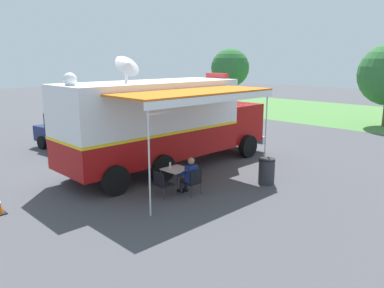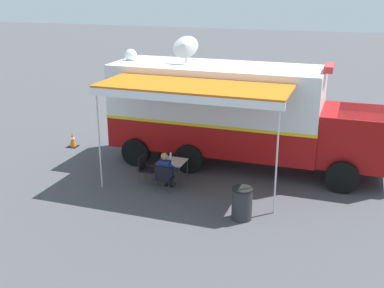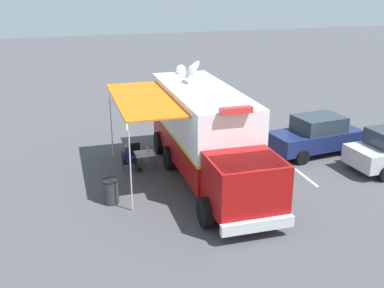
{
  "view_description": "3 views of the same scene",
  "coord_description": "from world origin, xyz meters",
  "px_view_note": "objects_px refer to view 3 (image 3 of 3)",
  "views": [
    {
      "loc": [
        11.05,
        -8.93,
        4.29
      ],
      "look_at": [
        1.72,
        0.47,
        1.3
      ],
      "focal_mm": 34.96,
      "sensor_mm": 36.0,
      "label": 1
    },
    {
      "loc": [
        15.77,
        4.32,
        6.21
      ],
      "look_at": [
        2.32,
        -0.1,
        1.41
      ],
      "focal_mm": 45.15,
      "sensor_mm": 36.0,
      "label": 2
    },
    {
      "loc": [
        5.63,
        16.94,
        7.63
      ],
      "look_at": [
        0.5,
        0.32,
        1.34
      ],
      "focal_mm": 43.11,
      "sensor_mm": 36.0,
      "label": 3
    }
  ],
  "objects_px": {
    "water_bottle": "(148,149)",
    "folding_chair_at_table": "(126,160)",
    "folding_table": "(145,154)",
    "folding_chair_beside_table": "(135,152)",
    "seated_responder": "(130,157)",
    "car_far_corner": "(316,135)",
    "command_truck": "(206,132)",
    "trash_bin": "(111,191)",
    "traffic_cone": "(165,125)"
  },
  "relations": [
    {
      "from": "water_bottle",
      "to": "folding_chair_at_table",
      "type": "relative_size",
      "value": 0.26
    },
    {
      "from": "folding_table",
      "to": "folding_chair_beside_table",
      "type": "height_order",
      "value": "folding_chair_beside_table"
    },
    {
      "from": "seated_responder",
      "to": "car_far_corner",
      "type": "distance_m",
      "value": 8.49
    },
    {
      "from": "folding_table",
      "to": "car_far_corner",
      "type": "height_order",
      "value": "car_far_corner"
    },
    {
      "from": "folding_table",
      "to": "seated_responder",
      "type": "xyz_separation_m",
      "value": [
        0.61,
        0.0,
        -0.02
      ]
    },
    {
      "from": "command_truck",
      "to": "water_bottle",
      "type": "distance_m",
      "value": 2.84
    },
    {
      "from": "command_truck",
      "to": "water_bottle",
      "type": "height_order",
      "value": "command_truck"
    },
    {
      "from": "command_truck",
      "to": "folding_table",
      "type": "xyz_separation_m",
      "value": [
        2.19,
        -1.54,
        -1.27
      ]
    },
    {
      "from": "car_far_corner",
      "to": "trash_bin",
      "type": "bearing_deg",
      "value": 13.19
    },
    {
      "from": "command_truck",
      "to": "traffic_cone",
      "type": "height_order",
      "value": "command_truck"
    },
    {
      "from": "command_truck",
      "to": "folding_table",
      "type": "height_order",
      "value": "command_truck"
    },
    {
      "from": "command_truck",
      "to": "folding_chair_at_table",
      "type": "distance_m",
      "value": 3.65
    },
    {
      "from": "seated_responder",
      "to": "folding_chair_at_table",
      "type": "bearing_deg",
      "value": -0.96
    },
    {
      "from": "folding_chair_at_table",
      "to": "car_far_corner",
      "type": "bearing_deg",
      "value": 177.24
    },
    {
      "from": "folding_chair_at_table",
      "to": "seated_responder",
      "type": "distance_m",
      "value": 0.23
    },
    {
      "from": "water_bottle",
      "to": "car_far_corner",
      "type": "height_order",
      "value": "car_far_corner"
    },
    {
      "from": "seated_responder",
      "to": "command_truck",
      "type": "bearing_deg",
      "value": 151.23
    },
    {
      "from": "command_truck",
      "to": "folding_chair_beside_table",
      "type": "bearing_deg",
      "value": -44.5
    },
    {
      "from": "traffic_cone",
      "to": "command_truck",
      "type": "bearing_deg",
      "value": 90.91
    },
    {
      "from": "seated_responder",
      "to": "trash_bin",
      "type": "xyz_separation_m",
      "value": [
        1.18,
        2.68,
        -0.2
      ]
    },
    {
      "from": "folding_table",
      "to": "folding_chair_beside_table",
      "type": "distance_m",
      "value": 0.9
    },
    {
      "from": "water_bottle",
      "to": "folding_chair_beside_table",
      "type": "xyz_separation_m",
      "value": [
        0.41,
        -0.72,
        -0.32
      ]
    },
    {
      "from": "water_bottle",
      "to": "seated_responder",
      "type": "bearing_deg",
      "value": 9.44
    },
    {
      "from": "folding_table",
      "to": "folding_chair_at_table",
      "type": "bearing_deg",
      "value": 0.02
    },
    {
      "from": "folding_chair_at_table",
      "to": "command_truck",
      "type": "bearing_deg",
      "value": 152.74
    },
    {
      "from": "traffic_cone",
      "to": "car_far_corner",
      "type": "distance_m",
      "value": 7.92
    },
    {
      "from": "folding_table",
      "to": "water_bottle",
      "type": "height_order",
      "value": "water_bottle"
    },
    {
      "from": "folding_chair_beside_table",
      "to": "folding_table",
      "type": "bearing_deg",
      "value": 106.05
    },
    {
      "from": "command_truck",
      "to": "seated_responder",
      "type": "height_order",
      "value": "command_truck"
    },
    {
      "from": "folding_chair_beside_table",
      "to": "seated_responder",
      "type": "height_order",
      "value": "seated_responder"
    },
    {
      "from": "folding_table",
      "to": "seated_responder",
      "type": "bearing_deg",
      "value": 0.32
    },
    {
      "from": "water_bottle",
      "to": "traffic_cone",
      "type": "relative_size",
      "value": 0.39
    },
    {
      "from": "trash_bin",
      "to": "folding_chair_beside_table",
      "type": "bearing_deg",
      "value": -113.62
    },
    {
      "from": "folding_table",
      "to": "trash_bin",
      "type": "height_order",
      "value": "trash_bin"
    },
    {
      "from": "folding_chair_beside_table",
      "to": "car_far_corner",
      "type": "height_order",
      "value": "car_far_corner"
    },
    {
      "from": "folding_chair_at_table",
      "to": "car_far_corner",
      "type": "xyz_separation_m",
      "value": [
        -8.66,
        0.42,
        0.37
      ]
    },
    {
      "from": "folding_chair_at_table",
      "to": "seated_responder",
      "type": "xyz_separation_m",
      "value": [
        -0.19,
        0.0,
        0.14
      ]
    },
    {
      "from": "folding_chair_at_table",
      "to": "trash_bin",
      "type": "bearing_deg",
      "value": 69.76
    },
    {
      "from": "folding_table",
      "to": "folding_chair_beside_table",
      "type": "relative_size",
      "value": 0.93
    },
    {
      "from": "folding_chair_at_table",
      "to": "car_far_corner",
      "type": "distance_m",
      "value": 8.68
    },
    {
      "from": "folding_table",
      "to": "command_truck",
      "type": "bearing_deg",
      "value": 144.86
    },
    {
      "from": "trash_bin",
      "to": "car_far_corner",
      "type": "xyz_separation_m",
      "value": [
        -9.65,
        -2.26,
        0.42
      ]
    },
    {
      "from": "trash_bin",
      "to": "seated_responder",
      "type": "bearing_deg",
      "value": -113.74
    },
    {
      "from": "folding_chair_beside_table",
      "to": "car_far_corner",
      "type": "bearing_deg",
      "value": 171.11
    },
    {
      "from": "folding_chair_at_table",
      "to": "seated_responder",
      "type": "height_order",
      "value": "seated_responder"
    },
    {
      "from": "folding_table",
      "to": "traffic_cone",
      "type": "distance_m",
      "value": 5.4
    },
    {
      "from": "folding_chair_beside_table",
      "to": "water_bottle",
      "type": "bearing_deg",
      "value": 119.6
    },
    {
      "from": "command_truck",
      "to": "folding_table",
      "type": "distance_m",
      "value": 2.96
    },
    {
      "from": "folding_chair_at_table",
      "to": "seated_responder",
      "type": "relative_size",
      "value": 0.7
    },
    {
      "from": "command_truck",
      "to": "folding_chair_beside_table",
      "type": "height_order",
      "value": "command_truck"
    }
  ]
}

